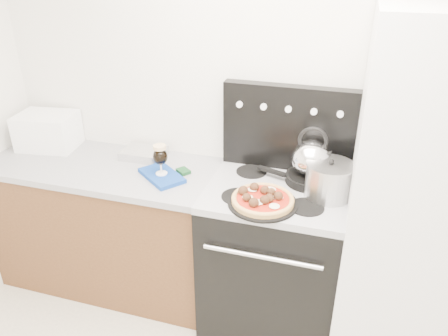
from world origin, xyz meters
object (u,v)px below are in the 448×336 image
at_px(stove_body, 273,258).
at_px(stock_pot, 329,181).
at_px(pizza, 263,198).
at_px(skillet, 309,179).
at_px(base_cabinet, 111,227).
at_px(beer_glass, 161,160).
at_px(tea_kettle, 311,155).
at_px(oven_mitt, 162,176).
at_px(toaster_oven, 48,131).
at_px(pizza_pan, 263,203).
at_px(fridge, 415,206).

height_order(stove_body, stock_pot, stock_pot).
bearing_deg(pizza, skillet, 56.66).
xyz_separation_m(base_cabinet, stock_pot, (1.37, -0.02, 0.58)).
distance_m(beer_glass, tea_kettle, 0.85).
relative_size(pizza, skillet, 1.21).
distance_m(oven_mitt, stock_pot, 0.95).
relative_size(oven_mitt, skillet, 1.10).
xyz_separation_m(stove_body, beer_glass, (-0.67, -0.03, 0.58)).
distance_m(toaster_oven, stock_pot, 1.85).
bearing_deg(stock_pot, toaster_oven, 175.14).
bearing_deg(pizza_pan, stove_body, 77.28).
xyz_separation_m(stove_body, fridge, (0.70, -0.03, 0.51)).
height_order(toaster_oven, oven_mitt, toaster_oven).
relative_size(skillet, stock_pot, 1.08).
relative_size(stove_body, stock_pot, 3.60).
xyz_separation_m(oven_mitt, pizza_pan, (0.63, -0.15, 0.01)).
distance_m(stove_body, pizza, 0.55).
xyz_separation_m(pizza, stock_pot, (0.31, 0.18, 0.05)).
distance_m(fridge, pizza_pan, 0.76).
height_order(beer_glass, stock_pot, beer_glass).
height_order(fridge, tea_kettle, fridge).
xyz_separation_m(base_cabinet, stove_body, (1.10, -0.02, 0.01)).
bearing_deg(pizza_pan, stock_pot, 30.60).
relative_size(stove_body, pizza, 2.75).
xyz_separation_m(oven_mitt, tea_kettle, (0.83, 0.15, 0.17)).
bearing_deg(tea_kettle, fridge, -34.38).
distance_m(toaster_oven, beer_glass, 0.92).
distance_m(fridge, stock_pot, 0.43).
distance_m(oven_mitt, tea_kettle, 0.86).
bearing_deg(fridge, oven_mitt, -179.70).
relative_size(oven_mitt, pizza, 0.90).
distance_m(toaster_oven, pizza_pan, 1.57).
xyz_separation_m(beer_glass, pizza_pan, (0.63, -0.15, -0.09)).
bearing_deg(tea_kettle, pizza_pan, -142.70).
bearing_deg(fridge, pizza_pan, -168.02).
xyz_separation_m(toaster_oven, tea_kettle, (1.73, -0.04, 0.07)).
bearing_deg(stove_body, beer_glass, -177.27).
height_order(fridge, beer_glass, fridge).
bearing_deg(fridge, skillet, 164.98).
distance_m(skillet, stock_pot, 0.18).
bearing_deg(pizza_pan, oven_mitt, 166.64).
bearing_deg(beer_glass, skillet, 10.40).
relative_size(fridge, tea_kettle, 7.95).
distance_m(pizza_pan, pizza, 0.03).
xyz_separation_m(oven_mitt, skillet, (0.83, 0.15, 0.03)).
xyz_separation_m(stove_body, stock_pot, (0.27, 0.00, 0.57)).
bearing_deg(stock_pot, base_cabinet, 179.03).
relative_size(stove_body, tea_kettle, 3.68).
bearing_deg(fridge, stove_body, 177.95).
bearing_deg(tea_kettle, pizza, -142.70).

